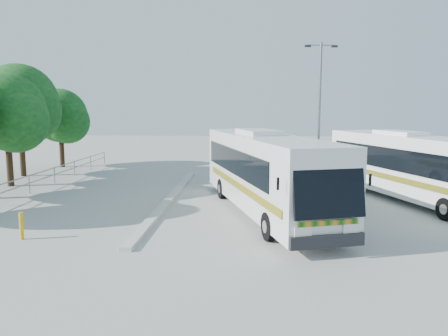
# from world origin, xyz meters

# --- Properties ---
(ground) EXTENTS (100.00, 100.00, 0.00)m
(ground) POSITION_xyz_m (0.00, 0.00, 0.00)
(ground) COLOR #999994
(ground) RESTS_ON ground
(kerb_divider) EXTENTS (0.40, 16.00, 0.15)m
(kerb_divider) POSITION_xyz_m (-2.30, 2.00, 0.07)
(kerb_divider) COLOR #B2B2AD
(kerb_divider) RESTS_ON ground
(railing) EXTENTS (0.06, 22.00, 1.00)m
(railing) POSITION_xyz_m (-10.00, 4.00, 0.74)
(railing) COLOR gray
(railing) RESTS_ON ground
(tree_far_c) EXTENTS (4.97, 4.69, 6.49)m
(tree_far_c) POSITION_xyz_m (-12.12, 5.10, 4.26)
(tree_far_c) COLOR #382314
(tree_far_c) RESTS_ON ground
(tree_far_d) EXTENTS (5.62, 5.30, 7.33)m
(tree_far_d) POSITION_xyz_m (-13.31, 8.80, 4.82)
(tree_far_d) COLOR #382314
(tree_far_d) RESTS_ON ground
(tree_far_e) EXTENTS (4.54, 4.28, 5.92)m
(tree_far_e) POSITION_xyz_m (-12.63, 13.30, 3.89)
(tree_far_e) COLOR #382314
(tree_far_e) RESTS_ON ground
(coach_main) EXTENTS (5.71, 12.23, 3.34)m
(coach_main) POSITION_xyz_m (2.27, -0.53, 1.83)
(coach_main) COLOR silver
(coach_main) RESTS_ON ground
(coach_adjacent) EXTENTS (5.73, 11.56, 3.17)m
(coach_adjacent) POSITION_xyz_m (9.40, 2.36, 1.74)
(coach_adjacent) COLOR white
(coach_adjacent) RESTS_ON ground
(lamppost) EXTENTS (2.11, 0.47, 8.61)m
(lamppost) POSITION_xyz_m (6.06, 9.56, 4.75)
(lamppost) COLOR gray
(lamppost) RESTS_ON ground
(bollard) EXTENTS (0.15, 0.15, 0.95)m
(bollard) POSITION_xyz_m (-6.23, -4.88, 0.48)
(bollard) COLOR #DCA20C
(bollard) RESTS_ON ground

